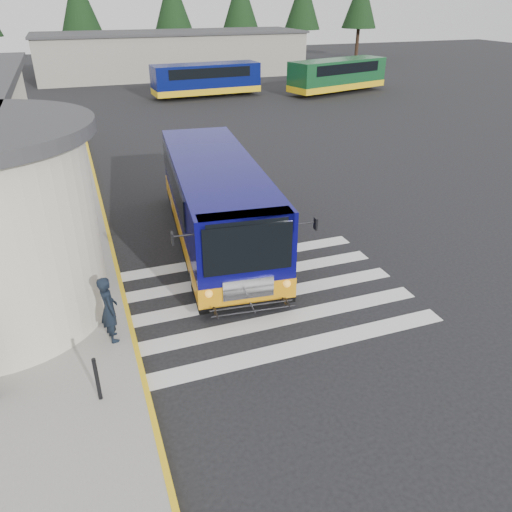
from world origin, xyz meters
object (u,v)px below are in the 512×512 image
object	(u,v)px
transit_bus	(216,206)
far_bus_b	(337,74)
bollard	(97,379)
far_bus_a	(206,78)
pedestrian_a	(109,309)

from	to	relation	value
transit_bus	far_bus_b	world-z (taller)	transit_bus
far_bus_b	transit_bus	bearing A→B (deg)	128.65
transit_bus	bollard	size ratio (longest dim) A/B	9.97
far_bus_a	far_bus_b	world-z (taller)	far_bus_b
bollard	far_bus_a	bearing A→B (deg)	71.39
pedestrian_a	bollard	bearing A→B (deg)	157.71
pedestrian_a	far_bus_a	distance (m)	32.49
bollard	transit_bus	bearing A→B (deg)	56.02
far_bus_b	far_bus_a	bearing A→B (deg)	64.48
far_bus_b	bollard	bearing A→B (deg)	129.01
transit_bus	pedestrian_a	world-z (taller)	transit_bus
pedestrian_a	far_bus_b	world-z (taller)	far_bus_b
pedestrian_a	bollard	world-z (taller)	pedestrian_a
transit_bus	far_bus_a	bearing A→B (deg)	81.74
bollard	far_bus_a	xyz separation A→B (m)	(11.00, 32.68, 0.79)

